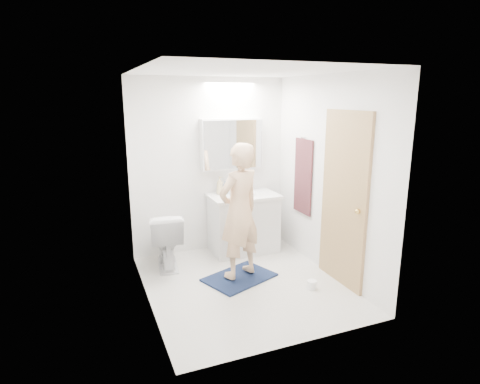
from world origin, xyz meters
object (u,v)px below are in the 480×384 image
vanity_cabinet (243,224)px  toilet (166,239)px  toilet_paper_roll (312,285)px  soap_bottle_b (225,187)px  person (239,211)px  toothbrush_cup (250,188)px  medicine_cabinet (232,144)px  soap_bottle_a (220,185)px

vanity_cabinet → toilet: vanity_cabinet is taller
toilet_paper_roll → soap_bottle_b: bearing=107.4°
vanity_cabinet → toilet: 1.12m
vanity_cabinet → person: 1.01m
soap_bottle_b → toothbrush_cup: soap_bottle_b is taller
medicine_cabinet → toilet_paper_roll: size_ratio=8.00×
vanity_cabinet → soap_bottle_a: bearing=152.8°
person → soap_bottle_a: (0.09, 0.96, 0.10)m
person → soap_bottle_b: bearing=-122.0°
vanity_cabinet → soap_bottle_b: size_ratio=5.29×
toilet → toilet_paper_roll: (1.40, -1.25, -0.32)m
vanity_cabinet → toilet: bearing=-174.1°
medicine_cabinet → toilet_paper_roll: medicine_cabinet is taller
toothbrush_cup → vanity_cabinet: bearing=-137.1°
soap_bottle_a → toothbrush_cup: bearing=1.2°
toilet → toilet_paper_roll: toilet is taller
soap_bottle_a → soap_bottle_b: (0.09, 0.03, -0.04)m
toilet → soap_bottle_a: size_ratio=2.95×
toothbrush_cup → soap_bottle_b: bearing=176.9°
vanity_cabinet → toilet_paper_roll: size_ratio=8.18×
toilet → person: size_ratio=0.46×
vanity_cabinet → soap_bottle_b: bearing=138.4°
vanity_cabinet → person: (-0.39, -0.81, 0.46)m
vanity_cabinet → toilet_paper_roll: 1.44m
vanity_cabinet → person: size_ratio=0.56×
toilet_paper_roll → vanity_cabinet: bearing=101.7°
soap_bottle_b → soap_bottle_a: bearing=-161.4°
toilet → toilet_paper_roll: bearing=145.7°
vanity_cabinet → person: person is taller
medicine_cabinet → soap_bottle_a: size_ratio=3.54×
person → toothbrush_cup: person is taller
soap_bottle_b → medicine_cabinet: bearing=14.9°
medicine_cabinet → toothbrush_cup: 0.69m
person → soap_bottle_b: size_ratio=9.37×
toilet_paper_roll → toothbrush_cup: bearing=94.1°
vanity_cabinet → toothbrush_cup: bearing=42.9°
vanity_cabinet → soap_bottle_b: soap_bottle_b is taller
soap_bottle_a → toilet_paper_roll: (0.57, -1.52, -0.89)m
medicine_cabinet → person: size_ratio=0.55×
toilet → soap_bottle_a: 1.04m
medicine_cabinet → soap_bottle_b: bearing=-165.1°
vanity_cabinet → soap_bottle_b: (-0.20, 0.18, 0.52)m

